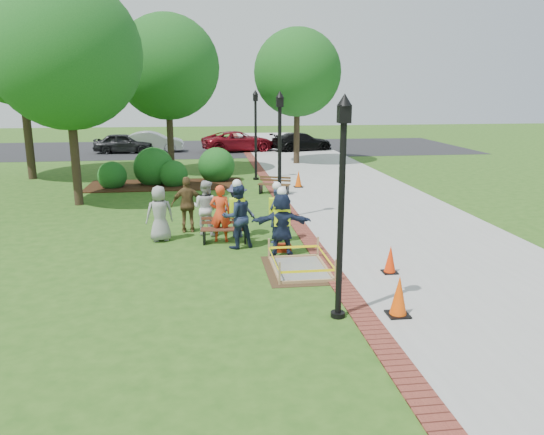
{
  "coord_description": "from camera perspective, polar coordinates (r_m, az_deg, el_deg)",
  "views": [
    {
      "loc": [
        -1.26,
        -12.34,
        4.36
      ],
      "look_at": [
        0.5,
        1.2,
        1.0
      ],
      "focal_mm": 35.0,
      "sensor_mm": 36.0,
      "label": 1
    }
  ],
  "objects": [
    {
      "name": "tree_back",
      "position": [
        27.78,
        -11.22,
        15.57
      ],
      "size": [
        5.18,
        5.18,
        7.93
      ],
      "color": "#3D2D1E",
      "rests_on": "ground"
    },
    {
      "name": "parked_car_d",
      "position": [
        38.0,
        3.21,
        7.2
      ],
      "size": [
        2.82,
        4.56,
        1.38
      ],
      "primitive_type": "imported",
      "rotation": [
        0.0,
        0.0,
        1.82
      ],
      "color": "black",
      "rests_on": "ground"
    },
    {
      "name": "casual_person_b",
      "position": [
        15.31,
        -5.57,
        0.44
      ],
      "size": [
        0.58,
        0.43,
        1.67
      ],
      "color": "#EB3E1B",
      "rests_on": "ground"
    },
    {
      "name": "toolbox",
      "position": [
        14.47,
        1.2,
        -3.27
      ],
      "size": [
        0.43,
        0.24,
        0.21
      ],
      "primitive_type": "cube",
      "rotation": [
        0.0,
        0.0,
        0.01
      ],
      "color": "#98220B",
      "rests_on": "ground"
    },
    {
      "name": "tree_far",
      "position": [
        28.41,
        -25.77,
        17.73
      ],
      "size": [
        6.89,
        6.89,
        10.4
      ],
      "color": "#3D2D1E",
      "rests_on": "ground"
    },
    {
      "name": "parked_car_b",
      "position": [
        38.0,
        -12.68,
        6.89
      ],
      "size": [
        2.05,
        4.71,
        1.54
      ],
      "primitive_type": "imported",
      "rotation": [
        0.0,
        0.0,
        1.57
      ],
      "color": "#A9AAAE",
      "rests_on": "ground"
    },
    {
      "name": "shrub_a",
      "position": [
        24.71,
        -16.73,
        3.06
      ],
      "size": [
        1.28,
        1.28,
        1.28
      ],
      "primitive_type": "sphere",
      "color": "#164E18",
      "rests_on": "ground"
    },
    {
      "name": "cone_front",
      "position": [
        10.68,
        13.49,
        -8.31
      ],
      "size": [
        0.42,
        0.42,
        0.84
      ],
      "color": "black",
      "rests_on": "ground"
    },
    {
      "name": "bench_near",
      "position": [
        15.29,
        -5.11,
        -1.89
      ],
      "size": [
        1.38,
        0.55,
        0.73
      ],
      "color": "#5A2E1E",
      "rests_on": "ground"
    },
    {
      "name": "hivis_worker_a",
      "position": [
        13.9,
        1.05,
        -0.48
      ],
      "size": [
        0.57,
        0.39,
        1.87
      ],
      "color": "#181F3F",
      "rests_on": "ground"
    },
    {
      "name": "shrub_e",
      "position": [
        25.8,
        -12.13,
        3.78
      ],
      "size": [
        1.14,
        1.14,
        1.14
      ],
      "primitive_type": "sphere",
      "color": "#164E18",
      "rests_on": "ground"
    },
    {
      "name": "casual_person_e",
      "position": [
        15.78,
        -3.76,
        0.79
      ],
      "size": [
        0.57,
        0.42,
        1.62
      ],
      "color": "#393D64",
      "rests_on": "ground"
    },
    {
      "name": "tree_left",
      "position": [
        21.15,
        -21.28,
        16.06
      ],
      "size": [
        5.42,
        5.42,
        8.24
      ],
      "color": "#3D2D1E",
      "rests_on": "ground"
    },
    {
      "name": "bench_far",
      "position": [
        22.27,
        0.23,
        3.13
      ],
      "size": [
        1.39,
        0.89,
        0.72
      ],
      "color": "brown",
      "rests_on": "ground"
    },
    {
      "name": "cone_back",
      "position": [
        13.05,
        12.6,
        -4.49
      ],
      "size": [
        0.35,
        0.35,
        0.7
      ],
      "color": "black",
      "rests_on": "ground"
    },
    {
      "name": "casual_person_d",
      "position": [
        16.45,
        -9.04,
        1.37
      ],
      "size": [
        0.56,
        0.36,
        1.72
      ],
      "color": "brown",
      "rests_on": "ground"
    },
    {
      "name": "tree_right",
      "position": [
        31.21,
        2.75,
        15.3
      ],
      "size": [
        4.96,
        4.96,
        7.67
      ],
      "color": "#3D2D1E",
      "rests_on": "ground"
    },
    {
      "name": "parked_car_c",
      "position": [
        37.57,
        -3.58,
        7.12
      ],
      "size": [
        3.1,
        5.05,
        1.53
      ],
      "primitive_type": "imported",
      "rotation": [
        0.0,
        0.0,
        1.81
      ],
      "color": "maroon",
      "rests_on": "ground"
    },
    {
      "name": "ground",
      "position": [
        13.15,
        -1.49,
        -5.54
      ],
      "size": [
        100.0,
        100.0,
        0.0
      ],
      "primitive_type": "plane",
      "color": "#285116",
      "rests_on": "ground"
    },
    {
      "name": "lamp_mid",
      "position": [
        17.62,
        0.83,
        7.69
      ],
      "size": [
        0.28,
        0.28,
        4.26
      ],
      "color": "black",
      "rests_on": "ground"
    },
    {
      "name": "brick_edging",
      "position": [
        22.96,
        0.26,
        2.91
      ],
      "size": [
        0.5,
        60.0,
        0.03
      ],
      "primitive_type": "cube",
      "color": "maroon",
      "rests_on": "ground"
    },
    {
      "name": "lamp_near",
      "position": [
        9.86,
        7.5,
        2.71
      ],
      "size": [
        0.28,
        0.28,
        4.26
      ],
      "color": "black",
      "rests_on": "ground"
    },
    {
      "name": "wet_concrete_pad",
      "position": [
        13.02,
        3.05,
        -4.67
      ],
      "size": [
        1.71,
        2.3,
        0.55
      ],
      "color": "#47331E",
      "rests_on": "ground"
    },
    {
      "name": "hivis_worker_c",
      "position": [
        14.63,
        -3.75,
        0.35
      ],
      "size": [
        0.66,
        0.52,
        1.94
      ],
      "color": "#16193B",
      "rests_on": "ground"
    },
    {
      "name": "lamp_far",
      "position": [
        25.54,
        -1.77,
        9.59
      ],
      "size": [
        0.28,
        0.28,
        4.26
      ],
      "color": "black",
      "rests_on": "ground"
    },
    {
      "name": "shrub_c",
      "position": [
        24.5,
        -10.49,
        3.33
      ],
      "size": [
        1.27,
        1.27,
        1.27
      ],
      "primitive_type": "sphere",
      "color": "#164E18",
      "rests_on": "ground"
    },
    {
      "name": "sidewalk",
      "position": [
        23.61,
        8.11,
        3.06
      ],
      "size": [
        6.0,
        60.0,
        0.02
      ],
      "primitive_type": "cube",
      "color": "#9E9E99",
      "rests_on": "ground"
    },
    {
      "name": "hivis_worker_b",
      "position": [
        15.14,
        0.51,
        0.55
      ],
      "size": [
        0.59,
        0.61,
        1.77
      ],
      "color": "#191941",
      "rests_on": "ground"
    },
    {
      "name": "parked_car_a",
      "position": [
        37.86,
        -15.55,
        6.7
      ],
      "size": [
        2.22,
        4.65,
        1.48
      ],
      "primitive_type": "imported",
      "rotation": [
        0.0,
        0.0,
        1.52
      ],
      "color": "black",
      "rests_on": "ground"
    },
    {
      "name": "shrub_d",
      "position": [
        25.61,
        -5.95,
        3.94
      ],
      "size": [
        1.73,
        1.73,
        1.73
      ],
      "primitive_type": "sphere",
      "color": "#164E18",
      "rests_on": "ground"
    },
    {
      "name": "casual_person_c",
      "position": [
        16.06,
        -7.14,
        1.03
      ],
      "size": [
        0.63,
        0.56,
        1.67
      ],
      "color": "silver",
      "rests_on": "ground"
    },
    {
      "name": "mulch_bed",
      "position": [
        24.79,
        -11.34,
        3.46
      ],
      "size": [
        7.0,
        3.0,
        0.05
      ],
      "primitive_type": "cube",
      "color": "#381E0F",
      "rests_on": "ground"
    },
    {
      "name": "parking_lot",
      "position": [
        39.6,
        -5.59,
        7.43
      ],
      "size": [
        36.0,
        12.0,
        0.01
      ],
      "primitive_type": "cube",
      "color": "black",
      "rests_on": "ground"
    },
    {
      "name": "shrub_b",
      "position": [
        25.2,
        -12.51,
        3.52
      ],
      "size": [
        1.84,
        1.84,
        1.84
      ],
      "primitive_type": "sphere",
      "color": "#164E18",
      "rests_on": "ground"
    },
    {
      "name": "casual_person_a",
      "position": [
        15.64,
        -12.0,
        0.4
      ],
      "size": [
        0.59,
        0.46,
        1.62
      ],
      "color": "gray",
      "rests_on": "ground"
    },
    {
      "name": "cone_far",
      "position": [
        23.74,
        2.86,
        4.12
      ],
      "size": [
        0.39,
        0.39,
        0.77
      ],
      "color": "black",
      "rests_on": "ground"
    }
  ]
}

